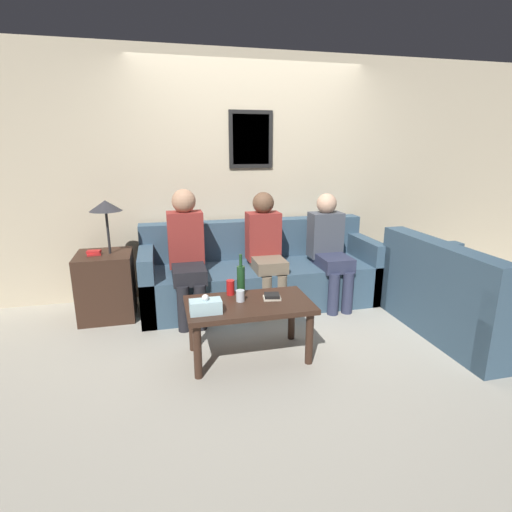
# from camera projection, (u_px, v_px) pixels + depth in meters

# --- Properties ---
(ground_plane) EXTENTS (16.00, 16.00, 0.00)m
(ground_plane) POSITION_uv_depth(u_px,v_px,m) (273.00, 320.00, 3.89)
(ground_plane) COLOR #ADA899
(wall_back) EXTENTS (9.00, 0.08, 2.60)m
(wall_back) POSITION_uv_depth(u_px,v_px,m) (250.00, 177.00, 4.44)
(wall_back) COLOR beige
(wall_back) RESTS_ON ground_plane
(couch_main) EXTENTS (2.47, 0.86, 0.85)m
(couch_main) POSITION_uv_depth(u_px,v_px,m) (260.00, 275.00, 4.29)
(couch_main) COLOR #385166
(couch_main) RESTS_ON ground_plane
(couch_side) EXTENTS (0.86, 1.46, 0.85)m
(couch_side) POSITION_uv_depth(u_px,v_px,m) (462.00, 301.00, 3.56)
(couch_side) COLOR #385166
(couch_side) RESTS_ON ground_plane
(coffee_table) EXTENTS (0.97, 0.55, 0.46)m
(coffee_table) POSITION_uv_depth(u_px,v_px,m) (249.00, 311.00, 3.11)
(coffee_table) COLOR #382319
(coffee_table) RESTS_ON ground_plane
(side_table_with_lamp) EXTENTS (0.51, 0.51, 1.15)m
(side_table_with_lamp) POSITION_uv_depth(u_px,v_px,m) (106.00, 281.00, 3.88)
(side_table_with_lamp) COLOR #382319
(side_table_with_lamp) RESTS_ON ground_plane
(wine_bottle) EXTENTS (0.07, 0.07, 0.34)m
(wine_bottle) POSITION_uv_depth(u_px,v_px,m) (241.00, 279.00, 3.23)
(wine_bottle) COLOR #19421E
(wine_bottle) RESTS_ON coffee_table
(drinking_glass) EXTENTS (0.07, 0.07, 0.09)m
(drinking_glass) POSITION_uv_depth(u_px,v_px,m) (240.00, 296.00, 3.11)
(drinking_glass) COLOR silver
(drinking_glass) RESTS_ON coffee_table
(book_stack) EXTENTS (0.15, 0.12, 0.04)m
(book_stack) POSITION_uv_depth(u_px,v_px,m) (272.00, 297.00, 3.16)
(book_stack) COLOR beige
(book_stack) RESTS_ON coffee_table
(soda_can) EXTENTS (0.07, 0.07, 0.12)m
(soda_can) POSITION_uv_depth(u_px,v_px,m) (230.00, 287.00, 3.24)
(soda_can) COLOR red
(soda_can) RESTS_ON coffee_table
(tissue_box) EXTENTS (0.23, 0.12, 0.14)m
(tissue_box) POSITION_uv_depth(u_px,v_px,m) (206.00, 306.00, 2.88)
(tissue_box) COLOR silver
(tissue_box) RESTS_ON coffee_table
(person_left) EXTENTS (0.34, 0.63, 1.24)m
(person_left) POSITION_uv_depth(u_px,v_px,m) (187.00, 250.00, 3.82)
(person_left) COLOR black
(person_left) RESTS_ON ground_plane
(person_middle) EXTENTS (0.34, 0.58, 1.18)m
(person_middle) POSITION_uv_depth(u_px,v_px,m) (266.00, 246.00, 4.06)
(person_middle) COLOR #756651
(person_middle) RESTS_ON ground_plane
(person_right) EXTENTS (0.34, 0.61, 1.16)m
(person_right) POSITION_uv_depth(u_px,v_px,m) (329.00, 245.00, 4.17)
(person_right) COLOR #2D334C
(person_right) RESTS_ON ground_plane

